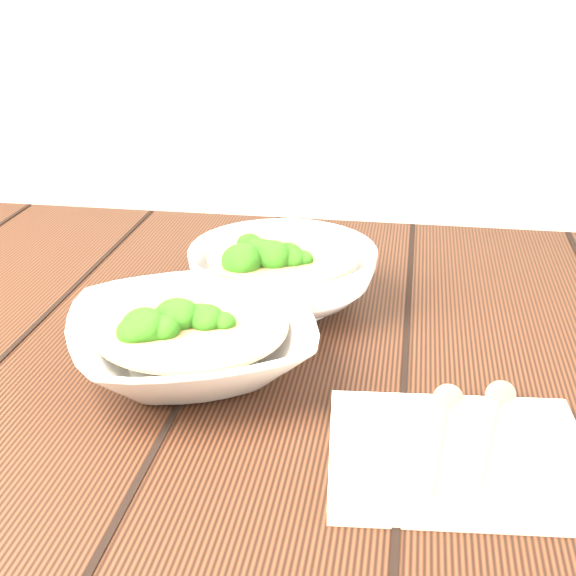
# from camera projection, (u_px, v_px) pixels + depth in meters

# --- Properties ---
(table) EXTENTS (1.20, 0.80, 0.75)m
(table) POSITION_uv_depth(u_px,v_px,m) (237.00, 433.00, 0.89)
(table) COLOR black
(table) RESTS_ON ground
(soup_bowl_front) EXTENTS (0.31, 0.31, 0.07)m
(soup_bowl_front) POSITION_uv_depth(u_px,v_px,m) (192.00, 340.00, 0.77)
(soup_bowl_front) COLOR silver
(soup_bowl_front) RESTS_ON table
(soup_bowl_back) EXTENTS (0.25, 0.25, 0.08)m
(soup_bowl_back) POSITION_uv_depth(u_px,v_px,m) (283.00, 274.00, 0.91)
(soup_bowl_back) COLOR silver
(soup_bowl_back) RESTS_ON table
(trivet) EXTENTS (0.13, 0.13, 0.03)m
(trivet) POSITION_uv_depth(u_px,v_px,m) (211.00, 306.00, 0.88)
(trivet) COLOR black
(trivet) RESTS_ON table
(napkin) EXTENTS (0.22, 0.19, 0.01)m
(napkin) POSITION_uv_depth(u_px,v_px,m) (459.00, 456.00, 0.64)
(napkin) COLOR beige
(napkin) RESTS_ON table
(spoon_left) EXTENTS (0.03, 0.17, 0.01)m
(spoon_left) POSITION_uv_depth(u_px,v_px,m) (445.00, 418.00, 0.68)
(spoon_left) COLOR #AAA496
(spoon_left) RESTS_ON napkin
(spoon_right) EXTENTS (0.05, 0.17, 0.01)m
(spoon_right) POSITION_uv_depth(u_px,v_px,m) (497.00, 413.00, 0.68)
(spoon_right) COLOR #AAA496
(spoon_right) RESTS_ON napkin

